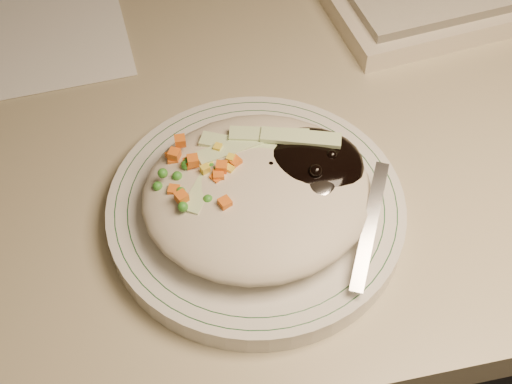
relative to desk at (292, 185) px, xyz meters
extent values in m
cube|color=tan|center=(0.00, 0.00, 0.18)|extent=(1.40, 0.70, 0.04)
cylinder|color=silver|center=(-0.09, -0.18, 0.21)|extent=(0.26, 0.26, 0.02)
torus|color=#144723|center=(-0.09, -0.18, 0.22)|extent=(0.24, 0.24, 0.00)
torus|color=#144723|center=(-0.09, -0.18, 0.22)|extent=(0.22, 0.22, 0.00)
ellipsoid|color=#BCB199|center=(-0.09, -0.19, 0.24)|extent=(0.19, 0.18, 0.04)
ellipsoid|color=black|center=(-0.04, -0.17, 0.25)|extent=(0.10, 0.09, 0.03)
ellipsoid|color=orange|center=(-0.13, -0.17, 0.24)|extent=(0.08, 0.08, 0.02)
sphere|color=black|center=(-0.07, -0.17, 0.25)|extent=(0.01, 0.01, 0.01)
sphere|color=black|center=(-0.04, -0.16, 0.25)|extent=(0.01, 0.01, 0.01)
sphere|color=black|center=(-0.02, -0.17, 0.26)|extent=(0.01, 0.01, 0.01)
sphere|color=black|center=(-0.03, -0.16, 0.25)|extent=(0.01, 0.01, 0.01)
sphere|color=black|center=(-0.04, -0.19, 0.26)|extent=(0.01, 0.01, 0.01)
sphere|color=black|center=(-0.04, -0.17, 0.25)|extent=(0.01, 0.01, 0.01)
sphere|color=black|center=(-0.03, -0.16, 0.25)|extent=(0.01, 0.01, 0.01)
cube|color=orange|center=(-0.13, -0.16, 0.26)|extent=(0.01, 0.01, 0.01)
cube|color=orange|center=(-0.12, -0.18, 0.25)|extent=(0.01, 0.01, 0.01)
cube|color=orange|center=(-0.15, -0.14, 0.26)|extent=(0.01, 0.01, 0.01)
cube|color=orange|center=(-0.11, -0.17, 0.26)|extent=(0.01, 0.01, 0.01)
cube|color=orange|center=(-0.12, -0.17, 0.26)|extent=(0.01, 0.01, 0.01)
cube|color=orange|center=(-0.15, -0.14, 0.25)|extent=(0.01, 0.01, 0.01)
cube|color=orange|center=(-0.14, -0.16, 0.26)|extent=(0.01, 0.01, 0.01)
cube|color=orange|center=(-0.12, -0.18, 0.26)|extent=(0.01, 0.01, 0.01)
cube|color=orange|center=(-0.10, -0.16, 0.26)|extent=(0.01, 0.01, 0.01)
cube|color=orange|center=(-0.14, -0.13, 0.26)|extent=(0.01, 0.01, 0.01)
cube|color=orange|center=(-0.15, -0.19, 0.26)|extent=(0.01, 0.01, 0.01)
cube|color=orange|center=(-0.12, -0.20, 0.26)|extent=(0.01, 0.01, 0.01)
cube|color=orange|center=(-0.15, -0.18, 0.25)|extent=(0.01, 0.01, 0.01)
cube|color=orange|center=(-0.15, -0.14, 0.25)|extent=(0.01, 0.01, 0.01)
sphere|color=#388C28|center=(-0.12, -0.17, 0.25)|extent=(0.01, 0.01, 0.01)
sphere|color=#388C28|center=(-0.15, -0.20, 0.26)|extent=(0.01, 0.01, 0.01)
sphere|color=#388C28|center=(-0.15, -0.16, 0.26)|extent=(0.01, 0.01, 0.01)
sphere|color=#388C28|center=(-0.16, -0.16, 0.26)|extent=(0.01, 0.01, 0.01)
sphere|color=#388C28|center=(-0.12, -0.16, 0.25)|extent=(0.01, 0.01, 0.01)
sphere|color=#388C28|center=(-0.11, -0.19, 0.25)|extent=(0.01, 0.01, 0.01)
sphere|color=#388C28|center=(-0.13, -0.17, 0.25)|extent=(0.01, 0.01, 0.01)
sphere|color=#388C28|center=(-0.14, -0.19, 0.25)|extent=(0.01, 0.01, 0.01)
sphere|color=#388C28|center=(-0.17, -0.17, 0.25)|extent=(0.01, 0.01, 0.01)
sphere|color=#388C28|center=(-0.14, -0.16, 0.26)|extent=(0.01, 0.01, 0.01)
sphere|color=#388C28|center=(-0.14, -0.16, 0.26)|extent=(0.01, 0.01, 0.01)
sphere|color=#388C28|center=(-0.15, -0.18, 0.25)|extent=(0.01, 0.01, 0.01)
sphere|color=#388C28|center=(-0.13, -0.19, 0.26)|extent=(0.01, 0.01, 0.01)
sphere|color=#388C28|center=(-0.10, -0.14, 0.25)|extent=(0.01, 0.01, 0.01)
cube|color=yellow|center=(-0.12, -0.16, 0.25)|extent=(0.01, 0.01, 0.01)
cube|color=yellow|center=(-0.11, -0.17, 0.26)|extent=(0.01, 0.01, 0.01)
cube|color=yellow|center=(-0.13, -0.16, 0.25)|extent=(0.01, 0.01, 0.01)
cube|color=yellow|center=(-0.12, -0.17, 0.26)|extent=(0.01, 0.01, 0.01)
cube|color=yellow|center=(-0.13, -0.17, 0.25)|extent=(0.01, 0.01, 0.01)
cube|color=yellow|center=(-0.10, -0.16, 0.26)|extent=(0.01, 0.01, 0.01)
cube|color=yellow|center=(-0.11, -0.14, 0.26)|extent=(0.01, 0.01, 0.01)
cube|color=yellow|center=(-0.12, -0.17, 0.25)|extent=(0.01, 0.01, 0.01)
cube|color=#B2D18C|center=(-0.10, -0.15, 0.26)|extent=(0.07, 0.03, 0.00)
cube|color=#B2D18C|center=(-0.07, -0.14, 0.26)|extent=(0.07, 0.03, 0.00)
cube|color=#B2D18C|center=(-0.13, -0.18, 0.26)|extent=(0.05, 0.06, 0.00)
cube|color=#B2D18C|center=(-0.04, -0.15, 0.26)|extent=(0.07, 0.04, 0.00)
cube|color=#B2D18C|center=(-0.08, -0.19, 0.25)|extent=(0.07, 0.03, 0.00)
cube|color=#B2D18C|center=(-0.09, -0.14, 0.26)|extent=(0.07, 0.04, 0.00)
ellipsoid|color=silver|center=(-0.04, -0.19, 0.25)|extent=(0.05, 0.06, 0.01)
cube|color=silver|center=(0.00, -0.24, 0.24)|extent=(0.06, 0.11, 0.03)
camera|label=1|loc=(-0.16, -0.54, 0.71)|focal=50.00mm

